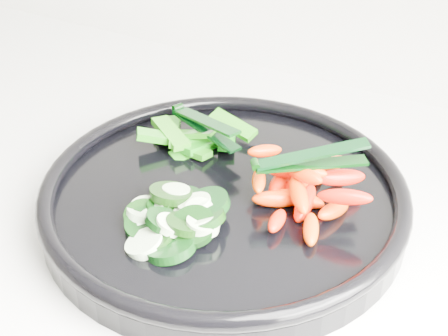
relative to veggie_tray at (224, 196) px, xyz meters
The scene contains 6 objects.
veggie_tray is the anchor object (origin of this frame).
cucumber_pile 0.07m from the veggie_tray, 105.51° to the right, with size 0.11×0.13×0.04m.
carrot_pile 0.08m from the veggie_tray, 18.65° to the left, with size 0.14×0.15×0.05m.
pepper_pile 0.10m from the veggie_tray, 140.02° to the left, with size 0.12×0.10×0.04m.
tong_carrot 0.10m from the veggie_tray, 19.10° to the left, with size 0.10×0.08×0.02m.
tong_pepper 0.10m from the veggie_tray, 132.61° to the left, with size 0.11×0.06×0.02m.
Camera 1 is at (0.95, 1.22, 1.33)m, focal length 50.00 mm.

